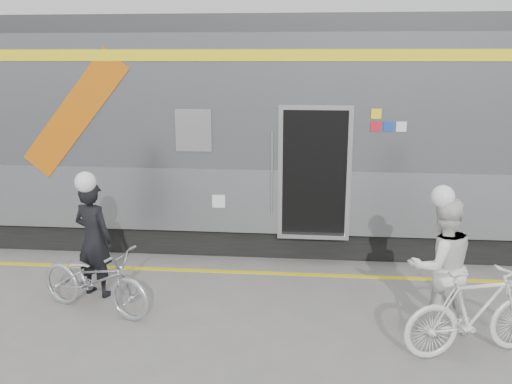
# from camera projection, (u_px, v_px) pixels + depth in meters

# --- Properties ---
(ground) EXTENTS (90.00, 90.00, 0.00)m
(ground) POSITION_uv_depth(u_px,v_px,m) (278.00, 341.00, 6.71)
(ground) COLOR slate
(ground) RESTS_ON ground
(train) EXTENTS (24.00, 3.17, 4.10)m
(train) POSITION_uv_depth(u_px,v_px,m) (200.00, 130.00, 10.43)
(train) COLOR black
(train) RESTS_ON ground
(safety_strip) EXTENTS (24.00, 0.12, 0.01)m
(safety_strip) POSITION_uv_depth(u_px,v_px,m) (285.00, 274.00, 8.79)
(safety_strip) COLOR yellow
(safety_strip) RESTS_ON ground
(man) EXTENTS (0.73, 0.60, 1.71)m
(man) POSITION_uv_depth(u_px,v_px,m) (94.00, 239.00, 7.84)
(man) COLOR black
(man) RESTS_ON ground
(bicycle_left) EXTENTS (1.90, 1.19, 0.94)m
(bicycle_left) POSITION_uv_depth(u_px,v_px,m) (94.00, 279.00, 7.39)
(bicycle_left) COLOR #B4B5BC
(bicycle_left) RESTS_ON ground
(woman) EXTENTS (1.01, 0.88, 1.76)m
(woman) POSITION_uv_depth(u_px,v_px,m) (441.00, 266.00, 6.77)
(woman) COLOR white
(woman) RESTS_ON ground
(bicycle_right) EXTENTS (1.85, 0.98, 1.07)m
(bicycle_right) POSITION_uv_depth(u_px,v_px,m) (476.00, 313.00, 6.30)
(bicycle_right) COLOR silver
(bicycle_right) RESTS_ON ground
(helmet_man) EXTENTS (0.30, 0.30, 0.30)m
(helmet_man) POSITION_uv_depth(u_px,v_px,m) (89.00, 171.00, 7.60)
(helmet_man) COLOR white
(helmet_man) RESTS_ON man
(helmet_woman) EXTENTS (0.28, 0.28, 0.28)m
(helmet_woman) POSITION_uv_depth(u_px,v_px,m) (448.00, 187.00, 6.52)
(helmet_woman) COLOR white
(helmet_woman) RESTS_ON woman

